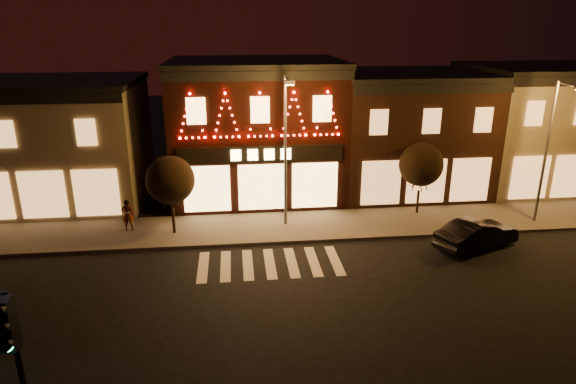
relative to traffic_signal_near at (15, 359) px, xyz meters
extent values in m
plane|color=black|center=(6.12, 6.97, -3.75)|extent=(120.00, 120.00, 0.00)
cube|color=#47423D|center=(8.12, 14.97, -3.68)|extent=(44.00, 4.00, 0.15)
cube|color=#80755B|center=(-6.88, 20.97, -0.25)|extent=(12.00, 8.00, 7.00)
cube|color=black|center=(-6.88, 20.97, 3.40)|extent=(12.20, 8.20, 0.30)
cube|color=black|center=(6.12, 20.97, 0.25)|extent=(10.00, 8.00, 8.00)
cube|color=black|center=(6.12, 20.97, 4.40)|extent=(10.20, 8.20, 0.30)
cube|color=black|center=(6.12, 16.92, 4.00)|extent=(10.00, 0.25, 0.50)
cube|color=black|center=(6.12, 16.87, -0.15)|extent=(9.00, 0.15, 0.90)
cube|color=#FFD87F|center=(6.12, 16.77, -0.15)|extent=(3.40, 0.08, 0.60)
cube|color=#361D13|center=(15.62, 20.97, -0.15)|extent=(9.00, 8.00, 7.20)
cube|color=black|center=(15.62, 20.97, 3.60)|extent=(9.20, 8.20, 0.30)
cube|color=black|center=(15.62, 16.92, 3.20)|extent=(9.00, 0.25, 0.50)
cube|color=#80755B|center=(24.62, 20.97, 0.00)|extent=(9.00, 8.00, 7.50)
cube|color=black|center=(24.62, 20.97, 3.90)|extent=(9.20, 8.20, 0.30)
cube|color=black|center=(0.01, -0.08, 0.90)|extent=(0.39, 0.37, 1.17)
cylinder|color=#19FF72|center=(0.03, -0.26, 0.51)|extent=(0.25, 0.09, 0.24)
cylinder|color=#59595E|center=(7.29, 15.24, 0.28)|extent=(0.16, 0.16, 7.77)
cylinder|color=#59595E|center=(7.30, 14.46, 4.07)|extent=(0.13, 1.56, 0.10)
cube|color=#59595E|center=(7.32, 13.68, 4.02)|extent=(0.49, 0.28, 0.17)
cube|color=orange|center=(7.32, 13.68, 3.91)|extent=(0.37, 0.20, 0.05)
cylinder|color=#59595E|center=(20.83, 14.18, 0.13)|extent=(0.15, 0.15, 7.46)
cylinder|color=#59595E|center=(20.89, 13.44, 3.77)|extent=(0.23, 1.50, 0.09)
cylinder|color=black|center=(1.49, 14.66, -2.94)|extent=(0.15, 0.15, 1.32)
sphere|color=black|center=(1.49, 14.66, -0.77)|extent=(2.42, 2.42, 2.42)
cylinder|color=black|center=(14.87, 16.03, -2.94)|extent=(0.14, 0.14, 1.32)
sphere|color=black|center=(14.87, 16.03, -0.78)|extent=(2.41, 2.41, 2.41)
imported|color=black|center=(16.16, 11.52, -3.04)|extent=(4.59, 3.05, 1.43)
imported|color=gray|center=(-0.89, 15.28, -2.77)|extent=(0.62, 0.42, 1.67)
camera|label=1|loc=(4.70, -9.19, 6.65)|focal=30.88mm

